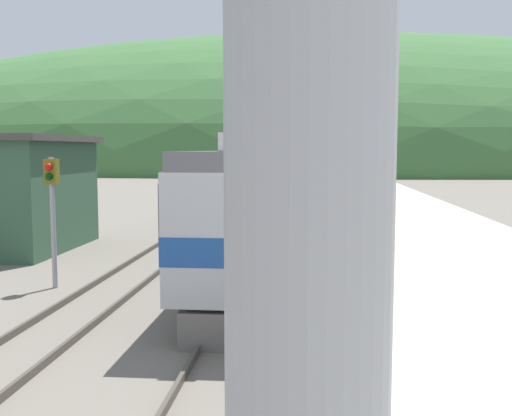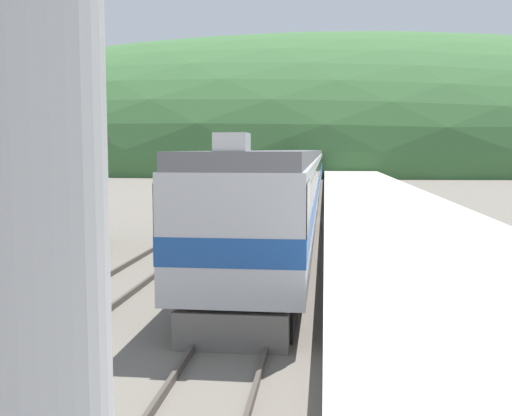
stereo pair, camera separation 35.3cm
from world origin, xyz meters
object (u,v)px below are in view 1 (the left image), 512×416
at_px(carriage_third, 299,167).
at_px(siding_train, 250,174).
at_px(signal_post_siding, 52,194).
at_px(express_train_lead_car, 272,199).
at_px(carriage_fourth, 302,162).
at_px(carriage_second, 292,175).

bearing_deg(carriage_third, siding_train, -108.00).
bearing_deg(carriage_third, signal_post_siding, -96.73).
bearing_deg(signal_post_siding, siding_train, 87.27).
height_order(express_train_lead_car, carriage_fourth, express_train_lead_car).
bearing_deg(carriage_fourth, carriage_third, -90.00).
height_order(carriage_third, carriage_fourth, same).
bearing_deg(express_train_lead_car, carriage_third, 90.00).
xyz_separation_m(carriage_second, siding_train, (-4.09, 8.96, -0.36)).
bearing_deg(express_train_lead_car, signal_post_siding, -135.97).
bearing_deg(carriage_second, carriage_third, 90.00).
distance_m(express_train_lead_car, carriage_second, 22.40).
height_order(carriage_fourth, siding_train, carriage_fourth).
bearing_deg(carriage_third, carriage_fourth, 90.00).
distance_m(express_train_lead_car, signal_post_siding, 8.16).
height_order(siding_train, signal_post_siding, signal_post_siding).
relative_size(express_train_lead_car, siding_train, 0.53).
height_order(express_train_lead_car, signal_post_siding, express_train_lead_car).
relative_size(express_train_lead_car, carriage_second, 1.06).
relative_size(carriage_third, signal_post_siding, 5.53).
height_order(carriage_second, siding_train, carriage_second).
xyz_separation_m(express_train_lead_car, carriage_fourth, (0.00, 65.50, -0.01)).
bearing_deg(carriage_fourth, siding_train, -96.83).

